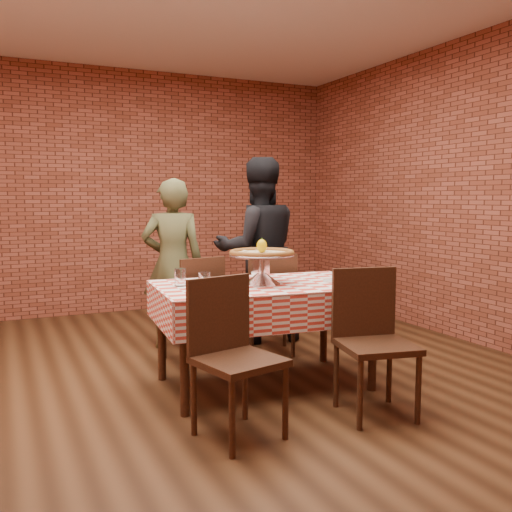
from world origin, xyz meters
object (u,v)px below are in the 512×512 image
at_px(chair_far_left, 192,308).
at_px(diner_black, 258,250).
at_px(condiment_caddy, 261,268).
at_px(chair_near_right, 376,344).
at_px(chair_far_right, 269,303).
at_px(chair_near_left, 239,360).
at_px(pizza, 262,254).
at_px(table, 264,335).
at_px(water_glass_left, 204,282).
at_px(water_glass_right, 180,277).
at_px(diner_olive, 173,263).
at_px(pizza_stand, 262,269).

bearing_deg(chair_far_left, diner_black, -165.93).
distance_m(condiment_caddy, diner_black, 1.02).
xyz_separation_m(chair_near_right, chair_far_right, (0.03, 1.59, -0.01)).
bearing_deg(diner_black, condiment_caddy, 75.60).
distance_m(chair_far_left, chair_far_right, 0.70).
bearing_deg(chair_near_left, diner_black, 48.31).
bearing_deg(pizza, table, 1.24).
bearing_deg(water_glass_left, condiment_caddy, 33.52).
relative_size(pizza, water_glass_right, 3.75).
relative_size(water_glass_left, water_glass_right, 1.00).
xyz_separation_m(diner_olive, diner_black, (0.82, -0.11, 0.10)).
bearing_deg(chair_near_left, diner_olive, 69.88).
bearing_deg(chair_near_right, chair_far_right, 100.48).
relative_size(pizza_stand, chair_far_left, 0.54).
bearing_deg(chair_far_left, chair_near_right, 100.56).
relative_size(water_glass_left, diner_olive, 0.08).
height_order(chair_near_right, chair_far_left, chair_near_right).
relative_size(diner_olive, diner_black, 0.88).
bearing_deg(water_glass_right, chair_near_right, -44.94).
height_order(pizza_stand, diner_olive, diner_olive).
bearing_deg(chair_far_right, chair_near_left, 74.67).
bearing_deg(chair_far_right, diner_olive, -21.77).
relative_size(pizza, water_glass_left, 3.75).
bearing_deg(chair_far_right, chair_far_left, 10.64).
bearing_deg(pizza, water_glass_right, 164.71).
height_order(chair_near_left, diner_olive, diner_olive).
distance_m(chair_near_right, chair_far_right, 1.59).
bearing_deg(chair_near_left, water_glass_left, 74.02).
distance_m(table, water_glass_right, 0.75).
relative_size(table, pizza_stand, 3.18).
distance_m(table, pizza_stand, 0.49).
bearing_deg(chair_near_right, diner_olive, 119.15).
xyz_separation_m(chair_near_left, chair_far_right, (0.95, 1.53, -0.01)).
xyz_separation_m(pizza, chair_far_right, (0.44, 0.77, -0.53)).
bearing_deg(pizza_stand, water_glass_right, 164.71).
height_order(chair_far_left, diner_olive, diner_olive).
bearing_deg(condiment_caddy, water_glass_left, -162.80).
relative_size(chair_near_right, diner_olive, 0.59).
relative_size(pizza_stand, chair_far_right, 0.53).
xyz_separation_m(chair_far_left, diner_olive, (-0.02, 0.49, 0.33)).
distance_m(table, diner_black, 1.42).
height_order(pizza_stand, chair_near_right, pizza_stand).
bearing_deg(table, diner_olive, 102.42).
xyz_separation_m(table, diner_black, (0.52, 1.22, 0.51)).
bearing_deg(diner_olive, pizza, 118.09).
bearing_deg(condiment_caddy, chair_near_right, -92.05).
relative_size(condiment_caddy, chair_near_left, 0.17).
distance_m(pizza, chair_far_right, 1.03).
relative_size(table, condiment_caddy, 9.83).
distance_m(water_glass_right, chair_near_right, 1.43).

